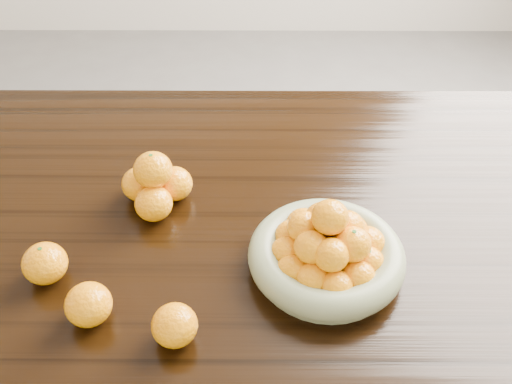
{
  "coord_description": "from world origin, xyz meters",
  "views": [
    {
      "loc": [
        0.02,
        -0.87,
        1.56
      ],
      "look_at": [
        0.02,
        -0.02,
        0.83
      ],
      "focal_mm": 40.0,
      "sensor_mm": 36.0,
      "label": 1
    }
  ],
  "objects_px": {
    "dining_table": "(249,245)",
    "fruit_bowl": "(327,251)",
    "loose_orange_0": "(45,263)",
    "orange_pyramid": "(155,185)"
  },
  "relations": [
    {
      "from": "orange_pyramid",
      "to": "loose_orange_0",
      "type": "height_order",
      "value": "orange_pyramid"
    },
    {
      "from": "dining_table",
      "to": "fruit_bowl",
      "type": "relative_size",
      "value": 6.89
    },
    {
      "from": "fruit_bowl",
      "to": "orange_pyramid",
      "type": "relative_size",
      "value": 1.94
    },
    {
      "from": "orange_pyramid",
      "to": "dining_table",
      "type": "bearing_deg",
      "value": -10.51
    },
    {
      "from": "dining_table",
      "to": "fruit_bowl",
      "type": "bearing_deg",
      "value": -44.49
    },
    {
      "from": "dining_table",
      "to": "orange_pyramid",
      "type": "distance_m",
      "value": 0.24
    },
    {
      "from": "loose_orange_0",
      "to": "dining_table",
      "type": "bearing_deg",
      "value": 25.1
    },
    {
      "from": "fruit_bowl",
      "to": "loose_orange_0",
      "type": "height_order",
      "value": "fruit_bowl"
    },
    {
      "from": "dining_table",
      "to": "loose_orange_0",
      "type": "height_order",
      "value": "loose_orange_0"
    },
    {
      "from": "fruit_bowl",
      "to": "loose_orange_0",
      "type": "relative_size",
      "value": 3.56
    }
  ]
}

